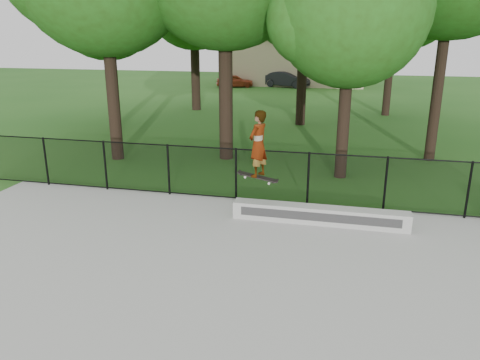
{
  "coord_description": "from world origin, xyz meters",
  "views": [
    {
      "loc": [
        2.95,
        -6.2,
        4.57
      ],
      "look_at": [
        0.51,
        4.2,
        1.2
      ],
      "focal_mm": 35.0,
      "sensor_mm": 36.0,
      "label": 1
    }
  ],
  "objects": [
    {
      "name": "concrete_slab",
      "position": [
        0.0,
        0.0,
        0.03
      ],
      "size": [
        14.0,
        12.0,
        0.06
      ],
      "primitive_type": "cube",
      "color": "#A8A8A3",
      "rests_on": "ground"
    },
    {
      "name": "car_c",
      "position": [
        1.78,
        35.94,
        0.61
      ],
      "size": [
        4.0,
        2.03,
        1.22
      ],
      "primitive_type": "imported",
      "rotation": [
        0.0,
        0.0,
        1.49
      ],
      "color": "#A9A9BF",
      "rests_on": "ground"
    },
    {
      "name": "car_a",
      "position": [
        -6.97,
        34.12,
        0.55
      ],
      "size": [
        3.44,
        2.29,
        1.09
      ],
      "primitive_type": "imported",
      "rotation": [
        0.0,
        0.0,
        1.92
      ],
      "color": "#94371B",
      "rests_on": "ground"
    },
    {
      "name": "skater_airborne",
      "position": [
        0.86,
        4.67,
        1.97
      ],
      "size": [
        0.83,
        0.7,
        1.8
      ],
      "color": "black",
      "rests_on": "ground"
    },
    {
      "name": "grind_ledge",
      "position": [
        2.41,
        4.7,
        0.28
      ],
      "size": [
        4.31,
        0.4,
        0.43
      ],
      "primitive_type": "cube",
      "color": "#B6B6B0",
      "rests_on": "concrete_slab"
    },
    {
      "name": "chainlink_fence",
      "position": [
        0.0,
        5.9,
        0.81
      ],
      "size": [
        16.06,
        0.06,
        1.5
      ],
      "color": "black",
      "rests_on": "concrete_slab"
    },
    {
      "name": "ground",
      "position": [
        0.0,
        0.0,
        0.0
      ],
      "size": [
        100.0,
        100.0,
        0.0
      ],
      "primitive_type": "plane",
      "color": "#1F5317",
      "rests_on": "ground"
    },
    {
      "name": "distant_building",
      "position": [
        -2.0,
        38.0,
        2.16
      ],
      "size": [
        12.4,
        6.4,
        4.3
      ],
      "color": "tan",
      "rests_on": "ground"
    },
    {
      "name": "car_b",
      "position": [
        -2.57,
        35.18,
        0.68
      ],
      "size": [
        4.0,
        2.45,
        1.36
      ],
      "primitive_type": "imported",
      "rotation": [
        0.0,
        0.0,
        1.28
      ],
      "color": "black",
      "rests_on": "ground"
    }
  ]
}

